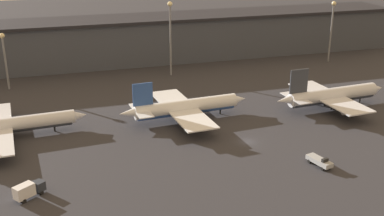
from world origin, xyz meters
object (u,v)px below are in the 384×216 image
service_vehicle_2 (320,161)px  airplane_2 (332,96)px  airplane_1 (185,107)px  airplane_0 (0,127)px  service_vehicle_1 (28,190)px

service_vehicle_2 → airplane_2: bearing=131.2°
airplane_1 → service_vehicle_2: bearing=-64.0°
airplane_2 → airplane_0: bearing=173.2°
airplane_2 → service_vehicle_2: (-24.53, -34.07, -2.63)m
airplane_0 → service_vehicle_1: 34.57m
airplane_1 → airplane_2: 46.58m
airplane_0 → airplane_2: bearing=-6.8°
airplane_1 → service_vehicle_2: 43.85m
airplane_1 → service_vehicle_1: (-43.39, -32.91, -1.77)m
airplane_0 → service_vehicle_1: size_ratio=6.77×
airplane_0 → airplane_2: (97.00, -4.71, 0.42)m
airplane_0 → airplane_1: (50.58, -0.86, 0.22)m
service_vehicle_1 → service_vehicle_2: 65.47m
airplane_2 → airplane_1: bearing=171.2°
airplane_0 → airplane_1: 50.58m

